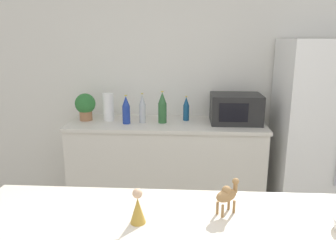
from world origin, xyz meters
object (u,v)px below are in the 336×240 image
refrigerator (329,132)px  back_bottle_0 (126,110)px  microwave (236,109)px  back_bottle_1 (142,109)px  potted_plant (85,105)px  wise_man_figurine_blue (138,208)px  back_bottle_2 (186,109)px  camel_figurine (227,194)px  back_bottle_3 (162,108)px  paper_towel_roll (108,107)px

refrigerator → back_bottle_0: bearing=-179.2°
microwave → back_bottle_1: size_ratio=1.65×
potted_plant → wise_man_figurine_blue: 2.17m
refrigerator → microwave: 0.90m
back_bottle_2 → camel_figurine: (0.18, -1.96, 0.07)m
microwave → back_bottle_0: (-1.05, -0.10, -0.01)m
wise_man_figurine_blue → back_bottle_0: bearing=102.0°
microwave → wise_man_figurine_blue: (-0.65, -1.99, 0.02)m
refrigerator → camel_figurine: size_ratio=11.90×
camel_figurine → wise_man_figurine_blue: bearing=-165.2°
back_bottle_2 → back_bottle_3: back_bottle_3 is taller
wise_man_figurine_blue → microwave: bearing=71.9°
back_bottle_2 → wise_man_figurine_blue: bearing=-94.8°
refrigerator → back_bottle_0: size_ratio=6.16×
paper_towel_roll → camel_figurine: (0.95, -1.91, 0.05)m
camel_figurine → wise_man_figurine_blue: size_ratio=1.00×
refrigerator → back_bottle_2: refrigerator is taller
potted_plant → back_bottle_1: size_ratio=0.93×
potted_plant → back_bottle_1: bearing=-6.3°
refrigerator → wise_man_figurine_blue: bearing=-128.4°
back_bottle_2 → camel_figurine: size_ratio=1.71×
paper_towel_roll → back_bottle_1: bearing=-10.9°
back_bottle_3 → paper_towel_roll: bearing=173.8°
refrigerator → back_bottle_3: size_ratio=5.51×
paper_towel_roll → camel_figurine: 2.14m
microwave → back_bottle_1: (-0.90, -0.05, -0.00)m
back_bottle_3 → camel_figurine: size_ratio=2.16×
paper_towel_roll → back_bottle_1: back_bottle_1 is taller
microwave → back_bottle_3: (-0.71, -0.05, 0.01)m
wise_man_figurine_blue → refrigerator: bearing=51.6°
back_bottle_0 → camel_figurine: size_ratio=1.93×
back_bottle_0 → camel_figurine: 1.95m
back_bottle_0 → paper_towel_roll: bearing=150.7°
microwave → back_bottle_3: 0.71m
paper_towel_roll → camel_figurine: bearing=-63.5°
microwave → wise_man_figurine_blue: microwave is taller
back_bottle_2 → wise_man_figurine_blue: (-0.17, -2.06, 0.05)m
back_bottle_0 → microwave: bearing=5.4°
back_bottle_2 → wise_man_figurine_blue: back_bottle_2 is taller
back_bottle_3 → back_bottle_0: bearing=-171.4°
back_bottle_2 → camel_figurine: back_bottle_2 is taller
refrigerator → paper_towel_roll: 2.14m
back_bottle_2 → microwave: bearing=-7.6°
paper_towel_roll → wise_man_figurine_blue: (0.60, -2.01, 0.03)m
back_bottle_1 → back_bottle_2: 0.44m
potted_plant → microwave: bearing=-0.4°
refrigerator → back_bottle_0: refrigerator is taller
microwave → back_bottle_1: bearing=-176.5°
microwave → back_bottle_0: microwave is taller
back_bottle_0 → back_bottle_3: 0.35m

